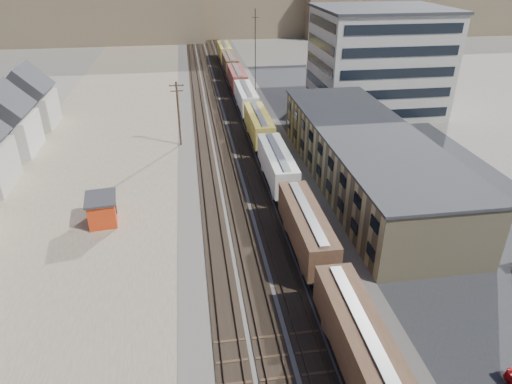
{
  "coord_description": "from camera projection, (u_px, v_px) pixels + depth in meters",
  "views": [
    {
      "loc": [
        -6.81,
        -25.9,
        26.89
      ],
      "look_at": [
        -0.06,
        18.88,
        3.0
      ],
      "focal_mm": 32.0,
      "sensor_mm": 36.0,
      "label": 1
    }
  ],
  "objects": [
    {
      "name": "dirt_yard",
      "position": [
        104.0,
        154.0,
        68.44
      ],
      "size": [
        24.0,
        180.0,
        0.03
      ],
      "primitive_type": "cube",
      "color": "#766151",
      "rests_on": "ground"
    },
    {
      "name": "ballast_bed",
      "position": [
        230.0,
        125.0,
        79.82
      ],
      "size": [
        18.0,
        200.0,
        0.06
      ],
      "primitive_type": "cube",
      "color": "#4C4742",
      "rests_on": "ground"
    },
    {
      "name": "ground",
      "position": [
        292.0,
        335.0,
        36.1
      ],
      "size": [
        300.0,
        300.0,
        0.0
      ],
      "primitive_type": "plane",
      "color": "#6B6356",
      "rests_on": "ground"
    },
    {
      "name": "radio_mast",
      "position": [
        255.0,
        59.0,
        85.11
      ],
      "size": [
        1.2,
        0.16,
        18.0
      ],
      "color": "black",
      "rests_on": "ground"
    },
    {
      "name": "asphalt_lot",
      "position": [
        383.0,
        151.0,
        69.6
      ],
      "size": [
        26.0,
        120.0,
        0.04
      ],
      "primitive_type": "cube",
      "color": "#232326",
      "rests_on": "ground"
    },
    {
      "name": "freight_train",
      "position": [
        252.0,
        110.0,
        78.28
      ],
      "size": [
        3.0,
        119.74,
        4.46
      ],
      "color": "black",
      "rests_on": "ground"
    },
    {
      "name": "warehouse",
      "position": [
        365.0,
        157.0,
        58.24
      ],
      "size": [
        12.4,
        40.4,
        7.25
      ],
      "color": "#9D8B62",
      "rests_on": "ground"
    },
    {
      "name": "rail_tracks",
      "position": [
        227.0,
        125.0,
        79.71
      ],
      "size": [
        11.4,
        200.0,
        0.24
      ],
      "color": "black",
      "rests_on": "ground"
    },
    {
      "name": "maintenance_shed",
      "position": [
        102.0,
        209.0,
        50.54
      ],
      "size": [
        3.81,
        4.65,
        3.14
      ],
      "color": "red",
      "rests_on": "ground"
    },
    {
      "name": "office_tower",
      "position": [
        378.0,
        61.0,
        83.53
      ],
      "size": [
        22.6,
        18.6,
        18.45
      ],
      "color": "#9E998E",
      "rests_on": "ground"
    },
    {
      "name": "parked_car_far",
      "position": [
        391.0,
        126.0,
        76.92
      ],
      "size": [
        3.76,
        5.14,
        1.63
      ],
      "primitive_type": "imported",
      "rotation": [
        0.0,
        0.0,
        -0.43
      ],
      "color": "white",
      "rests_on": "ground"
    },
    {
      "name": "parked_car_blue",
      "position": [
        344.0,
        117.0,
        81.5
      ],
      "size": [
        4.94,
        6.34,
        1.6
      ],
      "primitive_type": "imported",
      "rotation": [
        0.0,
        0.0,
        0.46
      ],
      "color": "navy",
      "rests_on": "ground"
    },
    {
      "name": "utility_pole_north",
      "position": [
        178.0,
        112.0,
        69.24
      ],
      "size": [
        2.2,
        0.32,
        10.0
      ],
      "color": "#382619",
      "rests_on": "ground"
    }
  ]
}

